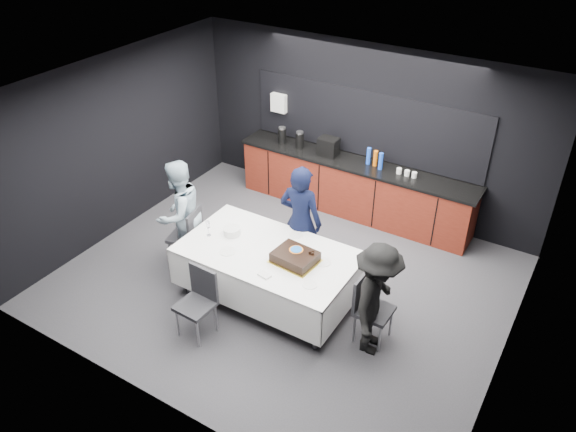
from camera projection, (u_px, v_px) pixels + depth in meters
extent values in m
plane|color=#403F44|center=(284.00, 281.00, 8.02)|extent=(6.00, 6.00, 0.00)
cube|color=white|center=(284.00, 93.00, 6.51)|extent=(6.00, 5.00, 0.04)
cube|color=black|center=(365.00, 129.00, 9.06)|extent=(6.00, 0.04, 2.80)
cube|color=black|center=(149.00, 309.00, 5.47)|extent=(6.00, 0.04, 2.80)
cube|color=black|center=(117.00, 145.00, 8.58)|extent=(0.04, 5.00, 2.80)
cube|color=black|center=(524.00, 272.00, 5.95)|extent=(0.04, 5.00, 2.80)
cube|color=#5D1A0E|center=(353.00, 188.00, 9.36)|extent=(4.00, 0.60, 0.90)
cube|color=black|center=(355.00, 163.00, 9.11)|extent=(4.10, 0.64, 0.04)
cube|color=black|center=(365.00, 124.00, 8.99)|extent=(4.00, 0.03, 1.10)
cube|color=white|center=(279.00, 103.00, 9.63)|extent=(0.28, 0.12, 0.32)
cylinder|color=black|center=(282.00, 136.00, 9.64)|extent=(0.14, 0.14, 0.26)
cylinder|color=black|center=(300.00, 140.00, 9.49)|extent=(0.14, 0.14, 0.26)
cube|color=black|center=(328.00, 147.00, 9.23)|extent=(0.32, 0.24, 0.30)
cylinder|color=blue|center=(369.00, 156.00, 8.97)|extent=(0.07, 0.07, 0.28)
cylinder|color=orange|center=(375.00, 158.00, 8.92)|extent=(0.07, 0.07, 0.26)
cylinder|color=blue|center=(381.00, 161.00, 8.81)|extent=(0.07, 0.07, 0.28)
cylinder|color=white|center=(399.00, 171.00, 8.74)|extent=(0.08, 0.08, 0.09)
cylinder|color=white|center=(407.00, 173.00, 8.69)|extent=(0.08, 0.08, 0.09)
cylinder|color=white|center=(414.00, 175.00, 8.63)|extent=(0.08, 0.08, 0.09)
cylinder|color=#99999E|center=(282.00, 128.00, 9.56)|extent=(0.12, 0.12, 0.03)
cylinder|color=#99999E|center=(300.00, 132.00, 9.41)|extent=(0.12, 0.12, 0.03)
cylinder|color=#99999E|center=(187.00, 271.00, 7.61)|extent=(0.06, 0.06, 0.75)
cylinder|color=#99999E|center=(231.00, 235.00, 8.33)|extent=(0.06, 0.06, 0.75)
cylinder|color=#99999E|center=(316.00, 325.00, 6.74)|extent=(0.06, 0.06, 0.75)
cylinder|color=#99999E|center=(352.00, 280.00, 7.46)|extent=(0.06, 0.06, 0.75)
cube|color=white|center=(268.00, 252.00, 7.33)|extent=(2.32, 1.32, 0.04)
cube|color=white|center=(240.00, 296.00, 7.00)|extent=(2.32, 0.02, 0.55)
cube|color=white|center=(294.00, 244.00, 7.94)|extent=(2.32, 0.02, 0.55)
cube|color=white|center=(201.00, 242.00, 7.97)|extent=(0.02, 1.32, 0.55)
cube|color=white|center=(346.00, 298.00, 6.97)|extent=(0.02, 1.32, 0.55)
cube|color=gold|center=(295.00, 261.00, 7.13)|extent=(0.60, 0.50, 0.01)
cube|color=black|center=(295.00, 257.00, 7.09)|extent=(0.55, 0.46, 0.11)
cube|color=black|center=(295.00, 253.00, 7.06)|extent=(0.55, 0.46, 0.01)
cylinder|color=orange|center=(296.00, 250.00, 7.10)|extent=(0.18, 0.18, 0.00)
cylinder|color=blue|center=(296.00, 249.00, 7.10)|extent=(0.15, 0.15, 0.01)
sphere|color=black|center=(312.00, 251.00, 7.05)|extent=(0.04, 0.04, 0.04)
sphere|color=black|center=(312.00, 253.00, 7.01)|extent=(0.04, 0.04, 0.04)
sphere|color=black|center=(309.00, 252.00, 7.03)|extent=(0.04, 0.04, 0.04)
cylinder|color=white|center=(232.00, 231.00, 7.62)|extent=(0.23, 0.23, 0.10)
cylinder|color=white|center=(228.00, 251.00, 7.30)|extent=(0.22, 0.22, 0.01)
cylinder|color=white|center=(323.00, 262.00, 7.11)|extent=(0.21, 0.21, 0.01)
cylinder|color=white|center=(310.00, 285.00, 6.74)|extent=(0.18, 0.18, 0.01)
cylinder|color=white|center=(296.00, 235.00, 7.62)|extent=(0.19, 0.19, 0.01)
cube|color=white|center=(264.00, 275.00, 6.88)|extent=(0.18, 0.13, 0.02)
cylinder|color=white|center=(209.00, 235.00, 7.62)|extent=(0.06, 0.06, 0.00)
cylinder|color=white|center=(208.00, 231.00, 7.59)|extent=(0.01, 0.01, 0.12)
cylinder|color=white|center=(208.00, 225.00, 7.53)|extent=(0.05, 0.05, 0.10)
cube|color=#29292D|center=(185.00, 237.00, 8.17)|extent=(0.51, 0.51, 0.05)
cube|color=#29292D|center=(195.00, 225.00, 7.99)|extent=(0.14, 0.42, 0.45)
cylinder|color=#99999E|center=(181.00, 241.00, 8.48)|extent=(0.03, 0.03, 0.44)
cylinder|color=#99999E|center=(170.00, 254.00, 8.20)|extent=(0.03, 0.03, 0.44)
cylinder|color=#99999E|center=(201.00, 245.00, 8.39)|extent=(0.03, 0.03, 0.44)
cylinder|color=#99999E|center=(191.00, 258.00, 8.11)|extent=(0.03, 0.03, 0.44)
cube|color=#29292D|center=(374.00, 311.00, 6.83)|extent=(0.43, 0.43, 0.05)
cube|color=#29292D|center=(362.00, 290.00, 6.79)|extent=(0.05, 0.42, 0.45)
cylinder|color=#99999E|center=(379.00, 339.00, 6.76)|extent=(0.03, 0.03, 0.44)
cylinder|color=#99999E|center=(391.00, 322.00, 7.00)|extent=(0.03, 0.03, 0.44)
cylinder|color=#99999E|center=(354.00, 328.00, 6.92)|extent=(0.03, 0.03, 0.44)
cylinder|color=#99999E|center=(366.00, 312.00, 7.16)|extent=(0.03, 0.03, 0.44)
cube|color=#29292D|center=(195.00, 306.00, 6.91)|extent=(0.44, 0.44, 0.05)
cube|color=#29292D|center=(204.00, 282.00, 6.91)|extent=(0.42, 0.06, 0.45)
cylinder|color=#99999E|center=(177.00, 322.00, 7.00)|extent=(0.03, 0.03, 0.44)
cylinder|color=#99999E|center=(198.00, 333.00, 6.84)|extent=(0.03, 0.03, 0.44)
cylinder|color=#99999E|center=(196.00, 307.00, 7.23)|extent=(0.03, 0.03, 0.44)
cylinder|color=#99999E|center=(216.00, 317.00, 7.07)|extent=(0.03, 0.03, 0.44)
imported|color=black|center=(301.00, 222.00, 7.77)|extent=(0.66, 0.47, 1.71)
imported|color=#9DB7C6|center=(179.00, 214.00, 8.02)|extent=(0.68, 0.84, 1.63)
imported|color=black|center=(376.00, 300.00, 6.55)|extent=(0.69, 1.05, 1.51)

